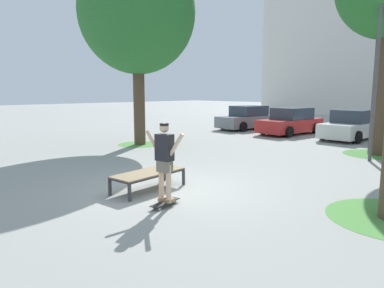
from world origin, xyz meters
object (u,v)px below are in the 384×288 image
Objects in this scene: skate_box at (149,174)px; car_red at (291,122)px; car_grey at (247,118)px; skater at (165,157)px; car_white at (352,126)px; skateboard at (165,203)px; light_post at (378,49)px; tree_near_left at (137,13)px.

car_red reaches higher than skate_box.
car_grey is 3.36m from car_red.
skater is 0.40× the size of car_white.
skateboard is 9.21m from light_post.
skater is (-0.00, 0.00, 0.99)m from skateboard.
skate_box is at bearing -74.34° from car_red.
light_post reaches higher than skate_box.
skateboard is at bearing -59.19° from car_grey.
car_grey is (-6.94, 13.21, 0.28)m from skate_box.
tree_near_left is 1.46× the size of light_post.
car_white is at bearing 117.20° from light_post.
tree_near_left is at bearing -124.61° from car_white.
car_grey is 11.30m from light_post.
skate_box is at bearing 157.75° from skateboard.
light_post is at bearing -39.53° from car_red.
tree_near_left is 9.70m from light_post.
skater reaches higher than car_white.
car_red is 0.74× the size of light_post.
car_red is at bearing 105.66° from skate_box.
light_post reaches higher than car_grey.
car_red is (-4.84, 13.33, 0.61)m from skateboard.
skate_box is 8.88m from light_post.
tree_near_left reaches higher than car_grey.
car_white is (3.34, 0.30, 0.00)m from car_red.
light_post is at bearing -62.80° from car_white.
car_grey and car_red have the same top height.
skateboard is at bearing -98.41° from light_post.
skateboard is 0.19× the size of car_white.
skateboard is 0.10× the size of tree_near_left.
skateboard is at bearing -32.37° from tree_near_left.
tree_near_left is 2.01× the size of car_white.
skate_box is 1.17× the size of skater.
car_grey is at bearing 93.80° from tree_near_left.
skate_box is 14.92m from car_grey.
skateboard is at bearing -83.72° from car_white.
car_grey is at bearing 117.70° from skate_box.
skater is 15.98m from car_grey.
skate_box is 1.50m from skater.
car_white is at bearing 5.21° from car_red.
car_red is at bearing 72.11° from tree_near_left.
car_red is (-3.59, 12.82, 0.28)m from skate_box.
car_white is (6.09, 8.82, -5.14)m from tree_near_left.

